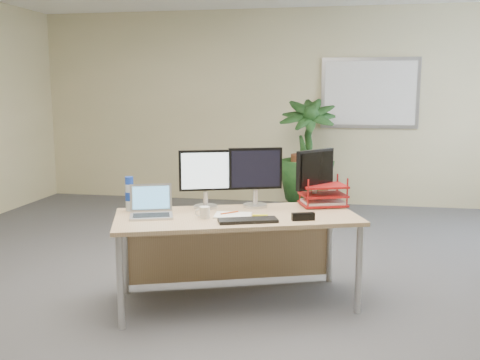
% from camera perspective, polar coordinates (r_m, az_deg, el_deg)
% --- Properties ---
extents(floor, '(8.00, 8.00, 0.00)m').
position_cam_1_polar(floor, '(3.95, -2.08, -14.02)').
color(floor, '#444449').
rests_on(floor, ground).
extents(back_wall, '(7.00, 0.04, 2.70)m').
position_cam_1_polar(back_wall, '(7.58, 4.44, 7.72)').
color(back_wall, '#C1B988').
rests_on(back_wall, floor).
extents(whiteboard, '(1.30, 0.04, 0.95)m').
position_cam_1_polar(whiteboard, '(7.52, 13.68, 9.00)').
color(whiteboard, '#A5A5AA').
rests_on(whiteboard, back_wall).
extents(desk, '(1.91, 1.29, 0.68)m').
position_cam_1_polar(desk, '(4.05, -0.57, -5.38)').
color(desk, tan).
rests_on(desk, floor).
extents(floor_plant, '(0.86, 0.86, 1.50)m').
position_cam_1_polar(floor_plant, '(7.03, 7.07, 2.64)').
color(floor_plant, '#133416').
rests_on(floor_plant, floor).
extents(monitor_left, '(0.39, 0.18, 0.45)m').
position_cam_1_polar(monitor_left, '(4.13, -3.72, 0.54)').
color(monitor_left, silver).
rests_on(monitor_left, desk).
extents(monitor_right, '(0.41, 0.19, 0.47)m').
position_cam_1_polar(monitor_right, '(4.16, 1.64, 0.74)').
color(monitor_right, silver).
rests_on(monitor_right, desk).
extents(monitor_dark, '(0.28, 0.34, 0.45)m').
position_cam_1_polar(monitor_dark, '(4.25, 8.03, 0.68)').
color(monitor_dark, silver).
rests_on(monitor_dark, desk).
extents(laptop, '(0.38, 0.36, 0.22)m').
position_cam_1_polar(laptop, '(3.96, -9.45, -2.94)').
color(laptop, '#B6B5BA').
rests_on(laptop, desk).
extents(keyboard, '(0.43, 0.27, 0.02)m').
position_cam_1_polar(keyboard, '(3.72, 0.84, -4.32)').
color(keyboard, black).
rests_on(keyboard, desk).
extents(coffee_mug, '(0.11, 0.07, 0.08)m').
position_cam_1_polar(coffee_mug, '(3.83, -3.84, -3.47)').
color(coffee_mug, silver).
rests_on(coffee_mug, desk).
extents(spiral_notebook, '(0.28, 0.22, 0.01)m').
position_cam_1_polar(spiral_notebook, '(3.89, -0.76, -3.78)').
color(spiral_notebook, white).
rests_on(spiral_notebook, desk).
extents(orange_pen, '(0.12, 0.11, 0.01)m').
position_cam_1_polar(orange_pen, '(3.93, -1.12, -3.50)').
color(orange_pen, '#CE4B16').
rests_on(orange_pen, spiral_notebook).
extents(yellow_highlighter, '(0.11, 0.03, 0.02)m').
position_cam_1_polar(yellow_highlighter, '(3.89, 2.16, -3.79)').
color(yellow_highlighter, yellow).
rests_on(yellow_highlighter, desk).
extents(water_bottle, '(0.07, 0.07, 0.26)m').
position_cam_1_polar(water_bottle, '(4.13, -11.69, -1.53)').
color(water_bottle, silver).
rests_on(water_bottle, desk).
extents(letter_tray, '(0.41, 0.36, 0.16)m').
position_cam_1_polar(letter_tray, '(4.28, 8.84, -1.76)').
color(letter_tray, '#9F1313').
rests_on(letter_tray, desk).
extents(stapler, '(0.17, 0.10, 0.05)m').
position_cam_1_polar(stapler, '(3.79, 6.74, -3.89)').
color(stapler, black).
rests_on(stapler, desk).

